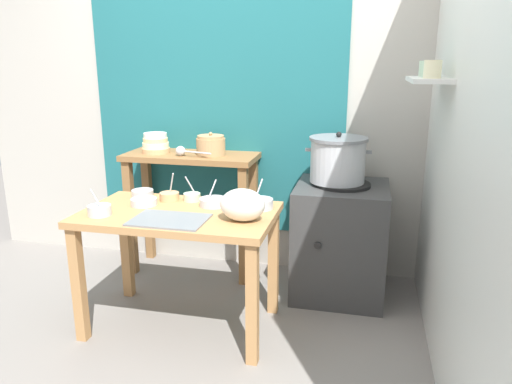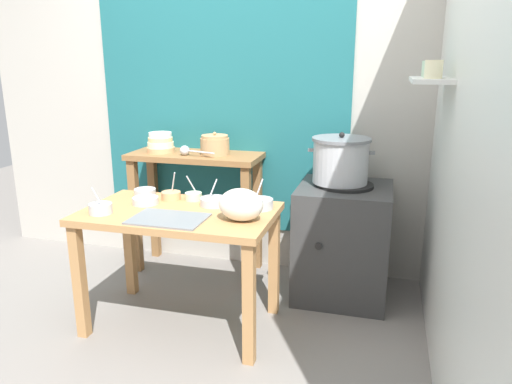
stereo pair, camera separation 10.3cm
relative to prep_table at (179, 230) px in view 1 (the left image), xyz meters
The scene contains 19 objects.
ground_plane 0.62m from the prep_table, 35.34° to the right, with size 9.00×9.00×0.00m, color gray.
wall_back 1.26m from the prep_table, 81.33° to the left, with size 4.40×0.12×2.60m.
wall_right 1.64m from the prep_table, ahead, with size 0.30×3.20×2.60m.
prep_table is the anchor object (origin of this frame).
back_shelf_table 0.81m from the prep_table, 105.25° to the left, with size 0.96×0.40×0.90m.
stove_block 1.12m from the prep_table, 36.14° to the left, with size 0.60×0.61×0.78m.
steamer_pot 1.12m from the prep_table, 38.26° to the left, with size 0.43×0.38×0.33m.
clay_pot 0.86m from the prep_table, 94.13° to the left, with size 0.21×0.21×0.16m.
bowl_stack_enamel 0.96m from the prep_table, 121.83° to the left, with size 0.20×0.20×0.15m.
ladle 0.80m from the prep_table, 109.33° to the left, with size 0.28×0.10×0.07m.
serving_tray 0.21m from the prep_table, 84.65° to the right, with size 0.40×0.28×0.01m, color slate.
plastic_bag 0.45m from the prep_table, 11.20° to the right, with size 0.24×0.18×0.18m, color silver.
prep_bowl_0 0.29m from the prep_table, 164.37° to the left, with size 0.16×0.16×0.04m.
prep_bowl_1 0.49m from the prep_table, 19.93° to the left, with size 0.16×0.16×0.17m.
prep_bowl_2 0.28m from the prep_table, 124.99° to the left, with size 0.12×0.12×0.18m.
prep_bowl_3 0.26m from the prep_table, 43.39° to the left, with size 0.16×0.16×0.15m.
prep_bowl_4 0.45m from the prep_table, 157.05° to the right, with size 0.13×0.13×0.16m.
prep_bowl_5 0.26m from the prep_table, 89.97° to the left, with size 0.10×0.10×0.16m.
prep_bowl_6 0.41m from the prep_table, 146.52° to the left, with size 0.13×0.13×0.05m.
Camera 1 is at (0.95, -2.40, 1.55)m, focal length 33.86 mm.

